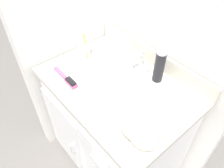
% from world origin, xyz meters
% --- Properties ---
extents(ground_plane, '(6.00, 6.00, 0.00)m').
position_xyz_m(ground_plane, '(0.00, 0.00, 0.00)').
color(ground_plane, slate).
extents(vanity, '(0.80, 0.56, 0.74)m').
position_xyz_m(vanity, '(-0.00, -0.00, 0.38)').
color(vanity, white).
rests_on(vanity, ground_plane).
extents(backsplash, '(0.80, 0.02, 0.09)m').
position_xyz_m(backsplash, '(0.00, 0.26, 0.78)').
color(backsplash, beige).
rests_on(backsplash, vanity).
extents(sink_faucet, '(0.09, 0.09, 0.14)m').
position_xyz_m(sink_faucet, '(0.00, 0.17, 0.78)').
color(sink_faucet, silver).
rests_on(sink_faucet, vanity).
extents(toothbrush_cup, '(0.08, 0.07, 0.19)m').
position_xyz_m(toothbrush_cup, '(-0.30, 0.02, 0.78)').
color(toothbrush_cup, white).
rests_on(toothbrush_cup, vanity).
extents(soap_dispenser, '(0.06, 0.07, 0.14)m').
position_xyz_m(soap_dispenser, '(-0.12, 0.16, 0.79)').
color(soap_dispenser, white).
rests_on(soap_dispenser, vanity).
extents(shaving_cream_can, '(0.05, 0.05, 0.19)m').
position_xyz_m(shaving_cream_can, '(0.11, 0.19, 0.83)').
color(shaving_cream_can, black).
rests_on(shaving_cream_can, vanity).
extents(hairbrush, '(0.21, 0.03, 0.03)m').
position_xyz_m(hairbrush, '(-0.18, -0.17, 0.75)').
color(hairbrush, '#C1517F').
rests_on(hairbrush, vanity).
extents(hand_towel, '(0.21, 0.16, 0.10)m').
position_xyz_m(hand_towel, '(0.29, -0.12, 0.78)').
color(hand_towel, beige).
rests_on(hand_towel, vanity).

